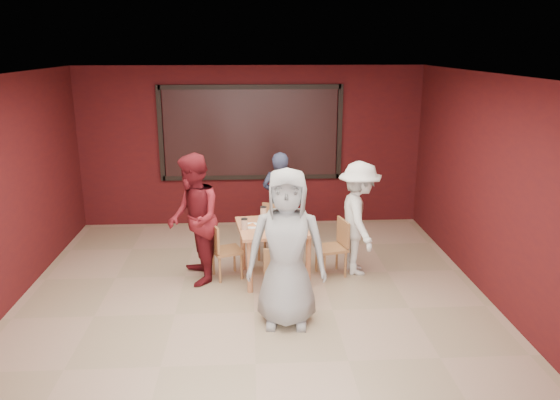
{
  "coord_description": "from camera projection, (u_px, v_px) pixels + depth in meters",
  "views": [
    {
      "loc": [
        -0.03,
        -6.01,
        3.14
      ],
      "look_at": [
        0.37,
        1.0,
        1.13
      ],
      "focal_mm": 35.0,
      "sensor_mm": 36.0,
      "label": 1
    }
  ],
  "objects": [
    {
      "name": "diner_back",
      "position": [
        280.0,
        200.0,
        8.57
      ],
      "size": [
        0.65,
        0.52,
        1.55
      ],
      "primitive_type": "imported",
      "rotation": [
        0.0,
        0.0,
        2.85
      ],
      "color": "#303755",
      "rests_on": "floor"
    },
    {
      "name": "window_blinds",
      "position": [
        251.0,
        133.0,
        9.5
      ],
      "size": [
        3.0,
        0.02,
        1.5
      ],
      "primitive_type": "cube",
      "color": "black"
    },
    {
      "name": "chair_front",
      "position": [
        281.0,
        272.0,
        6.71
      ],
      "size": [
        0.45,
        0.45,
        0.77
      ],
      "color": "#A67140",
      "rests_on": "floor"
    },
    {
      "name": "diner_left",
      "position": [
        194.0,
        219.0,
        7.29
      ],
      "size": [
        0.84,
        0.99,
        1.77
      ],
      "primitive_type": "imported",
      "rotation": [
        0.0,
        0.0,
        -1.35
      ],
      "color": "maroon",
      "rests_on": "floor"
    },
    {
      "name": "floor",
      "position": [
        254.0,
        312.0,
        6.64
      ],
      "size": [
        7.0,
        7.0,
        0.0
      ],
      "primitive_type": "plane",
      "color": "tan",
      "rests_on": "ground"
    },
    {
      "name": "chair_back",
      "position": [
        273.0,
        228.0,
        8.28
      ],
      "size": [
        0.49,
        0.49,
        0.81
      ],
      "color": "#A67140",
      "rests_on": "floor"
    },
    {
      "name": "dining_table",
      "position": [
        274.0,
        232.0,
        7.43
      ],
      "size": [
        1.09,
        1.09,
        0.92
      ],
      "color": "#C67F51",
      "rests_on": "floor"
    },
    {
      "name": "chair_right",
      "position": [
        336.0,
        244.0,
        7.62
      ],
      "size": [
        0.47,
        0.47,
        0.8
      ],
      "color": "#A67140",
      "rests_on": "floor"
    },
    {
      "name": "chair_left",
      "position": [
        222.0,
        247.0,
        7.5
      ],
      "size": [
        0.49,
        0.49,
        0.8
      ],
      "color": "#A67140",
      "rests_on": "floor"
    },
    {
      "name": "diner_front",
      "position": [
        287.0,
        248.0,
        6.14
      ],
      "size": [
        0.96,
        0.67,
        1.85
      ],
      "primitive_type": "imported",
      "rotation": [
        0.0,
        0.0,
        -0.09
      ],
      "color": "#959595",
      "rests_on": "floor"
    },
    {
      "name": "diner_right",
      "position": [
        359.0,
        218.0,
        7.6
      ],
      "size": [
        0.64,
        1.06,
        1.61
      ],
      "primitive_type": "imported",
      "rotation": [
        0.0,
        0.0,
        1.61
      ],
      "color": "white",
      "rests_on": "floor"
    }
  ]
}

